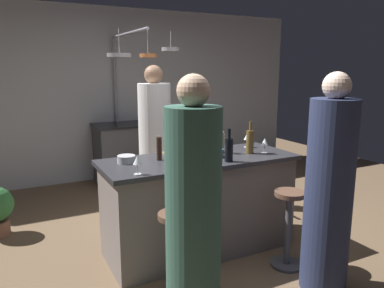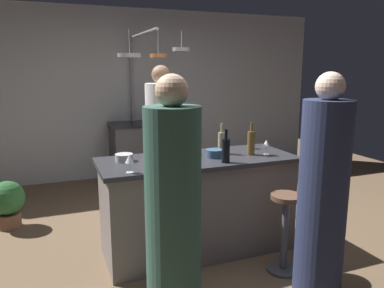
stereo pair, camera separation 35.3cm
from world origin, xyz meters
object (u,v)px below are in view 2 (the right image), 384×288
wine_glass_by_chef (129,160)px  mixing_bowl_blue (214,153)px  stove_range (138,152)px  bar_stool_right (285,229)px  wine_glass_near_right_guest (251,138)px  guest_right (322,197)px  wine_glass_near_left_guest (266,144)px  bar_stool_left (163,251)px  guest_left (173,218)px  wine_bottle_white (222,142)px  cutting_board (182,153)px  wine_bottle_amber (251,142)px  mixing_bowl_steel (124,158)px  pepper_mill (157,148)px  potted_plant (8,202)px  wine_bottle_dark (226,150)px  chef (162,147)px

wine_glass_by_chef → mixing_bowl_blue: 0.87m
stove_range → wine_glass_by_chef: bearing=-104.1°
bar_stool_right → wine_glass_near_right_guest: size_ratio=4.66×
guest_right → wine_glass_near_left_guest: size_ratio=11.50×
bar_stool_left → guest_left: bearing=-95.7°
wine_bottle_white → guest_right: bearing=-74.7°
cutting_board → wine_bottle_white: 0.39m
cutting_board → wine_glass_near_left_guest: wine_glass_near_left_guest is taller
wine_bottle_amber → mixing_bowl_blue: size_ratio=2.01×
wine_glass_by_chef → mixing_bowl_steel: (0.03, 0.39, -0.07)m
wine_bottle_white → wine_glass_near_right_guest: 0.39m
bar_stool_right → cutting_board: (-0.62, 0.81, 0.53)m
bar_stool_right → pepper_mill: 1.30m
bar_stool_left → mixing_bowl_steel: mixing_bowl_steel is taller
bar_stool_left → mixing_bowl_steel: 0.93m
wine_glass_near_right_guest → mixing_bowl_steel: size_ratio=0.94×
stove_range → wine_glass_near_right_guest: wine_glass_near_right_guest is taller
stove_range → guest_left: size_ratio=0.53×
bar_stool_right → potted_plant: bearing=141.0°
bar_stool_right → mixing_bowl_blue: size_ratio=4.48×
stove_range → wine_glass_near_left_guest: (0.64, -2.57, 0.56)m
guest_right → wine_glass_near_right_guest: (0.08, 1.18, 0.23)m
wine_bottle_white → wine_bottle_dark: bearing=-109.9°
stove_range → potted_plant: bearing=-144.0°
mixing_bowl_steel → guest_right: bearing=-42.4°
guest_right → wine_glass_by_chef: guest_right is taller
wine_bottle_amber → mixing_bowl_steel: (-1.16, 0.18, -0.09)m
bar_stool_left → mixing_bowl_blue: (0.67, 0.58, 0.56)m
guest_right → potted_plant: size_ratio=3.23×
mixing_bowl_steel → guest_left: bearing=-85.1°
potted_plant → mixing_bowl_blue: mixing_bowl_blue is taller
potted_plant → guest_left: bearing=-61.9°
chef → wine_bottle_white: chef is taller
stove_range → guest_left: bearing=-99.3°
chef → wine_glass_near_right_guest: chef is taller
stove_range → wine_bottle_dark: size_ratio=3.06×
chef → potted_plant: 1.76m
chef → wine_glass_near_left_guest: (0.68, -1.12, 0.20)m
wine_glass_near_right_guest → guest_right: bearing=-93.9°
pepper_mill → wine_glass_near_right_guest: (1.02, 0.10, 0.00)m
guest_right → wine_bottle_amber: bearing=93.7°
chef → wine_bottle_amber: chef is taller
stove_range → bar_stool_right: (0.54, -3.07, -0.07)m
bar_stool_right → wine_glass_by_chef: bearing=164.2°
wine_glass_near_right_guest → wine_glass_near_left_guest: bearing=-92.2°
wine_glass_near_right_guest → cutting_board: bearing=179.0°
chef → wine_glass_near_left_guest: 1.33m
guest_right → potted_plant: (-2.29, 2.20, -0.48)m
mixing_bowl_blue → wine_glass_by_chef: bearing=-163.9°
mixing_bowl_steel → wine_bottle_white: bearing=-2.3°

